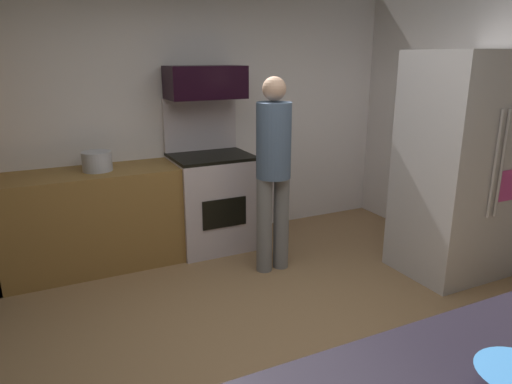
{
  "coord_description": "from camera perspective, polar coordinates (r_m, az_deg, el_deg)",
  "views": [
    {
      "loc": [
        -1.24,
        -2.25,
        1.88
      ],
      "look_at": [
        0.0,
        0.3,
        1.05
      ],
      "focal_mm": 32.79,
      "sensor_mm": 36.0,
      "label": 1
    }
  ],
  "objects": [
    {
      "name": "ground_plane",
      "position": [
        3.19,
        2.5,
        -20.04
      ],
      "size": [
        5.2,
        4.8,
        0.02
      ],
      "primitive_type": "cube",
      "color": "olive"
    },
    {
      "name": "oven_range",
      "position": [
        4.71,
        -5.43,
        -0.67
      ],
      "size": [
        0.76,
        0.65,
        1.48
      ],
      "color": "#C1B5BA",
      "rests_on": "ground"
    },
    {
      "name": "refrigerator",
      "position": [
        4.38,
        23.37,
        2.86
      ],
      "size": [
        0.84,
        0.76,
        1.93
      ],
      "color": "#BDB9B9",
      "rests_on": "ground"
    },
    {
      "name": "stock_pot",
      "position": [
        4.35,
        -18.83,
        3.57
      ],
      "size": [
        0.26,
        0.26,
        0.17
      ],
      "primitive_type": "cylinder",
      "color": "#B2B3BC",
      "rests_on": "lower_cabinet_run"
    },
    {
      "name": "microwave",
      "position": [
        4.59,
        -6.21,
        13.16
      ],
      "size": [
        0.74,
        0.38,
        0.31
      ],
      "primitive_type": "cube",
      "color": "black",
      "rests_on": "oven_range"
    },
    {
      "name": "person_cook",
      "position": [
        4.04,
        2.14,
        3.19
      ],
      "size": [
        0.31,
        0.3,
        1.72
      ],
      "color": "slate",
      "rests_on": "ground"
    },
    {
      "name": "wall_back",
      "position": [
        4.79,
        -10.9,
        9.06
      ],
      "size": [
        5.2,
        0.12,
        2.6
      ],
      "primitive_type": "cube",
      "color": "silver",
      "rests_on": "ground"
    },
    {
      "name": "lower_cabinet_run",
      "position": [
        4.48,
        -20.23,
        -3.36
      ],
      "size": [
        2.4,
        0.6,
        0.9
      ],
      "primitive_type": "cube",
      "color": "olive",
      "rests_on": "ground"
    }
  ]
}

